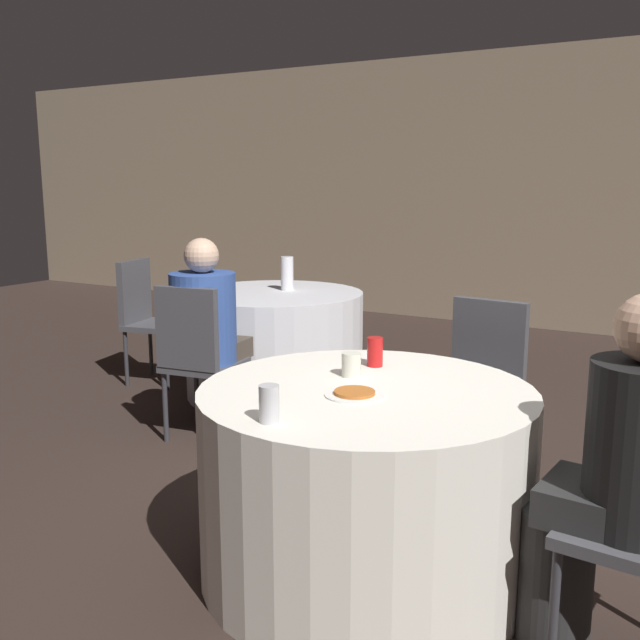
{
  "coord_description": "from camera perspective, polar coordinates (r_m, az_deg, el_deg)",
  "views": [
    {
      "loc": [
        1.11,
        -2.39,
        1.48
      ],
      "look_at": [
        -0.58,
        0.53,
        0.83
      ],
      "focal_mm": 40.0,
      "sensor_mm": 36.0,
      "label": 1
    }
  ],
  "objects": [
    {
      "name": "chair_near_north",
      "position": [
        3.6,
        12.73,
        -4.42
      ],
      "size": [
        0.44,
        0.45,
        0.92
      ],
      "rotation": [
        0.0,
        0.0,
        -3.25
      ],
      "color": "#47474C",
      "rests_on": "ground_plane"
    },
    {
      "name": "soda_can_red",
      "position": [
        2.97,
        4.42,
        -2.56
      ],
      "size": [
        0.07,
        0.07,
        0.12
      ],
      "color": "red",
      "rests_on": "table_near"
    },
    {
      "name": "person_blue_shirt",
      "position": [
        4.24,
        -8.86,
        -1.07
      ],
      "size": [
        0.41,
        0.53,
        1.18
      ],
      "rotation": [
        0.0,
        0.0,
        0.14
      ],
      "color": "#4C4238",
      "rests_on": "ground_plane"
    },
    {
      "name": "ground_plane",
      "position": [
        3.03,
        4.7,
        -18.46
      ],
      "size": [
        16.0,
        16.0,
        0.0
      ],
      "primitive_type": "plane",
      "color": "#332621"
    },
    {
      "name": "soda_can_silver",
      "position": [
        2.28,
        -4.1,
        -6.7
      ],
      "size": [
        0.07,
        0.07,
        0.12
      ],
      "color": "silver",
      "rests_on": "table_near"
    },
    {
      "name": "pizza_plate_near",
      "position": [
        2.57,
        2.78,
        -5.9
      ],
      "size": [
        0.22,
        0.22,
        0.02
      ],
      "color": "white",
      "rests_on": "table_near"
    },
    {
      "name": "bottle_far",
      "position": [
        5.06,
        -2.65,
        3.74
      ],
      "size": [
        0.09,
        0.09,
        0.24
      ],
      "color": "white",
      "rests_on": "table_far"
    },
    {
      "name": "table_far",
      "position": [
        5.05,
        -3.65,
        -1.87
      ],
      "size": [
        1.25,
        1.25,
        0.73
      ],
      "color": "silver",
      "rests_on": "ground_plane"
    },
    {
      "name": "table_near",
      "position": [
        2.78,
        3.65,
        -12.77
      ],
      "size": [
        1.26,
        1.26,
        0.73
      ],
      "color": "white",
      "rests_on": "ground_plane"
    },
    {
      "name": "chair_far_south",
      "position": [
        4.12,
        -9.92,
        -2.36
      ],
      "size": [
        0.45,
        0.46,
        0.92
      ],
      "rotation": [
        0.0,
        0.0,
        0.14
      ],
      "color": "#47474C",
      "rests_on": "ground_plane"
    },
    {
      "name": "wall_back",
      "position": [
        7.49,
        21.79,
        9.54
      ],
      "size": [
        16.0,
        0.06,
        2.8
      ],
      "color": "gray",
      "rests_on": "ground_plane"
    },
    {
      "name": "cup_near",
      "position": [
        2.81,
        2.52,
        -3.58
      ],
      "size": [
        0.08,
        0.08,
        0.09
      ],
      "color": "silver",
      "rests_on": "table_near"
    },
    {
      "name": "person_black_shirt",
      "position": [
        2.39,
        22.3,
        -11.84
      ],
      "size": [
        0.5,
        0.33,
        1.18
      ],
      "rotation": [
        0.0,
        0.0,
        1.48
      ],
      "color": "#282828",
      "rests_on": "ground_plane"
    },
    {
      "name": "chair_far_west",
      "position": [
        5.48,
        -13.8,
        0.78
      ],
      "size": [
        0.48,
        0.47,
        0.92
      ],
      "rotation": [
        0.0,
        0.0,
        -1.37
      ],
      "color": "#47474C",
      "rests_on": "ground_plane"
    }
  ]
}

